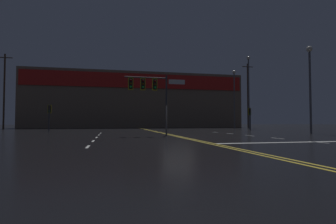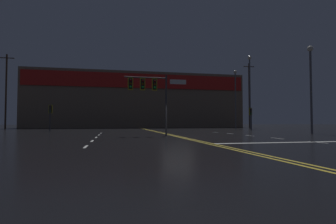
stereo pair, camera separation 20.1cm
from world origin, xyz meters
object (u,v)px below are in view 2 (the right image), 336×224
(traffic_signal_corner_northeast, at_px, (251,114))
(streetlight_far_left, at_px, (311,76))
(streetlight_near_left, at_px, (250,83))
(traffic_signal_median, at_px, (148,88))
(traffic_signal_corner_northwest, at_px, (50,112))
(streetlight_near_right, at_px, (235,91))

(traffic_signal_corner_northeast, bearing_deg, streetlight_far_left, -88.61)
(traffic_signal_corner_northeast, xyz_separation_m, streetlight_near_left, (2.36, 4.38, 4.88))
(traffic_signal_median, distance_m, streetlight_near_left, 24.40)
(traffic_signal_corner_northwest, height_order, streetlight_far_left, streetlight_far_left)
(streetlight_near_left, xyz_separation_m, streetlight_near_right, (-0.83, 3.25, -0.90))
(streetlight_far_left, bearing_deg, streetlight_near_right, 86.07)
(streetlight_near_right, bearing_deg, streetlight_far_left, -93.93)
(streetlight_far_left, bearing_deg, traffic_signal_median, -176.84)
(streetlight_far_left, bearing_deg, streetlight_near_left, 82.16)
(streetlight_near_right, bearing_deg, traffic_signal_corner_northwest, -164.70)
(traffic_signal_corner_northeast, xyz_separation_m, streetlight_near_right, (1.53, 7.63, 3.98))
(traffic_signal_corner_northeast, bearing_deg, traffic_signal_corner_northwest, 179.54)
(traffic_signal_corner_northwest, height_order, streetlight_near_right, streetlight_near_right)
(streetlight_near_left, relative_size, streetlight_far_left, 1.34)
(traffic_signal_corner_northwest, bearing_deg, streetlight_far_left, -23.16)
(traffic_signal_corner_northwest, bearing_deg, streetlight_near_right, 15.30)
(traffic_signal_corner_northeast, relative_size, streetlight_far_left, 0.36)
(traffic_signal_corner_northwest, xyz_separation_m, streetlight_near_left, (27.97, 4.18, 4.82))
(streetlight_near_left, bearing_deg, traffic_signal_median, -138.16)
(streetlight_far_left, bearing_deg, traffic_signal_corner_northwest, 156.84)
(traffic_signal_corner_northwest, bearing_deg, streetlight_near_left, 8.49)
(streetlight_near_right, bearing_deg, traffic_signal_median, -131.57)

